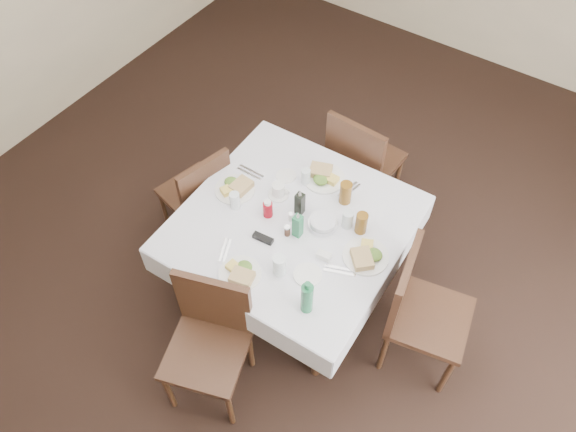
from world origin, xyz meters
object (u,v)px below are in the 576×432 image
object	(u,v)px
chair_north	(360,159)
water_n	(306,176)
water_e	(348,219)
dining_table	(293,229)
water_w	(235,200)
green_bottle	(307,298)
coffee_mug	(279,190)
oil_cruet_green	(298,225)
chair_east	(417,306)
chair_south	(210,333)
water_s	(279,265)
bread_basket	(323,223)
ketchup_bottle	(268,209)
oil_cruet_dark	(300,203)
chair_west	(200,192)

from	to	relation	value
chair_north	water_n	bearing A→B (deg)	-102.59
chair_north	water_e	xyz separation A→B (m)	(0.29, -0.73, 0.26)
water_n	chair_north	bearing A→B (deg)	77.41
dining_table	water_e	bearing A→B (deg)	29.12
chair_north	water_n	world-z (taller)	chair_north
water_w	green_bottle	xyz separation A→B (m)	(0.80, -0.37, 0.06)
water_e	coffee_mug	world-z (taller)	water_e
dining_table	oil_cruet_green	size ratio (longest dim) A/B	6.40
dining_table	chair_east	size ratio (longest dim) A/B	1.42
chair_south	water_s	world-z (taller)	chair_south
oil_cruet_green	bread_basket	bearing A→B (deg)	57.01
water_s	coffee_mug	size ratio (longest dim) A/B	0.98
chair_south	oil_cruet_green	size ratio (longest dim) A/B	4.37
water_s	water_n	bearing A→B (deg)	110.85
chair_north	dining_table	bearing A→B (deg)	-90.67
bread_basket	green_bottle	xyz separation A→B (m)	(0.24, -0.56, 0.09)
water_e	ketchup_bottle	bearing A→B (deg)	-155.57
oil_cruet_green	water_w	bearing A→B (deg)	-174.95
water_e	oil_cruet_dark	world-z (taller)	oil_cruet_dark
water_n	oil_cruet_dark	world-z (taller)	oil_cruet_dark
water_n	ketchup_bottle	distance (m)	0.38
water_w	bread_basket	world-z (taller)	water_w
oil_cruet_green	chair_west	bearing A→B (deg)	175.78
dining_table	water_s	distance (m)	0.42
water_e	oil_cruet_dark	distance (m)	0.32
dining_table	water_w	distance (m)	0.42
chair_west	oil_cruet_dark	distance (m)	0.88
chair_north	chair_south	size ratio (longest dim) A/B	1.02
chair_east	water_s	distance (m)	0.89
water_e	green_bottle	world-z (taller)	green_bottle
chair_north	water_w	world-z (taller)	chair_north
water_w	ketchup_bottle	distance (m)	0.23
water_e	coffee_mug	bearing A→B (deg)	-176.11
chair_north	chair_west	xyz separation A→B (m)	(-0.83, -0.90, -0.06)
water_w	green_bottle	world-z (taller)	green_bottle
coffee_mug	oil_cruet_dark	bearing A→B (deg)	-12.42
dining_table	water_n	distance (m)	0.38
chair_north	chair_east	bearing A→B (deg)	-44.52
water_w	chair_north	bearing A→B (deg)	68.68
water_n	water_s	bearing A→B (deg)	-69.15
water_n	water_e	bearing A→B (deg)	-20.99
water_s	oil_cruet_dark	xyz separation A→B (m)	(-0.15, 0.45, 0.02)
chair_south	chair_east	size ratio (longest dim) A/B	0.97
dining_table	chair_west	bearing A→B (deg)	179.94
chair_south	water_e	distance (m)	1.10
bread_basket	ketchup_bottle	world-z (taller)	ketchup_bottle
chair_south	water_n	size ratio (longest dim) A/B	8.20
water_e	green_bottle	xyz separation A→B (m)	(0.11, -0.65, 0.06)
ketchup_bottle	oil_cruet_green	bearing A→B (deg)	-5.12
water_s	water_w	distance (m)	0.59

